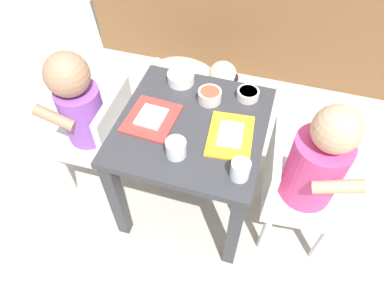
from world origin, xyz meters
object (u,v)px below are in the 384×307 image
object	(u,v)px
dog	(194,75)
cereal_bowl_right_side	(248,94)
seated_child_left	(84,111)
seated_child_right	(312,168)
water_cup_left	(176,149)
dining_table	(192,142)
water_cup_right	(240,171)
food_tray_left	(152,118)
food_tray_right	(230,135)
veggie_bowl_far	(210,96)
cereal_bowl_left_side	(181,78)

from	to	relation	value
dog	cereal_bowl_right_side	distance (m)	0.58
seated_child_left	seated_child_right	xyz separation A→B (m)	(0.81, -0.02, 0.00)
water_cup_left	dining_table	bearing A→B (deg)	86.58
dining_table	seated_child_left	xyz separation A→B (m)	(-0.41, -0.01, 0.05)
water_cup_right	water_cup_left	bearing A→B (deg)	172.99
food_tray_left	dining_table	bearing A→B (deg)	9.13
dining_table	food_tray_right	size ratio (longest dim) A/B	2.42
dog	cereal_bowl_right_side	world-z (taller)	cereal_bowl_right_side
dining_table	water_cup_right	world-z (taller)	water_cup_right
veggie_bowl_far	cereal_bowl_left_side	xyz separation A→B (m)	(-0.13, 0.07, -0.00)
dining_table	food_tray_right	world-z (taller)	food_tray_right
veggie_bowl_far	dining_table	bearing A→B (deg)	-102.31
food_tray_left	cereal_bowl_right_side	bearing A→B (deg)	34.57
seated_child_left	cereal_bowl_right_side	size ratio (longest dim) A/B	8.34
dining_table	seated_child_right	size ratio (longest dim) A/B	0.75
food_tray_right	water_cup_right	size ratio (longest dim) A/B	3.34
food_tray_right	cereal_bowl_left_side	bearing A→B (deg)	138.10
food_tray_left	water_cup_left	size ratio (longest dim) A/B	2.96
cereal_bowl_left_side	veggie_bowl_far	bearing A→B (deg)	-27.45
water_cup_right	cereal_bowl_left_side	bearing A→B (deg)	129.70
food_tray_right	cereal_bowl_left_side	size ratio (longest dim) A/B	2.10
food_tray_right	water_cup_right	xyz separation A→B (m)	(0.06, -0.14, 0.02)
seated_child_left	food_tray_right	size ratio (longest dim) A/B	3.14
food_tray_right	cereal_bowl_right_side	bearing A→B (deg)	85.06
food_tray_right	water_cup_left	world-z (taller)	water_cup_left
water_cup_left	veggie_bowl_far	xyz separation A→B (m)	(0.04, 0.26, -0.00)
water_cup_left	cereal_bowl_right_side	world-z (taller)	water_cup_left
cereal_bowl_left_side	food_tray_left	bearing A→B (deg)	-99.42
dining_table	seated_child_right	world-z (taller)	seated_child_right
seated_child_right	water_cup_right	distance (m)	0.26
water_cup_right	seated_child_right	bearing A→B (deg)	32.12
dining_table	dog	size ratio (longest dim) A/B	1.12
food_tray_right	veggie_bowl_far	size ratio (longest dim) A/B	2.52
food_tray_right	cereal_bowl_right_side	xyz separation A→B (m)	(0.02, 0.20, 0.01)
water_cup_right	dog	bearing A→B (deg)	115.72
water_cup_left	veggie_bowl_far	size ratio (longest dim) A/B	0.78
seated_child_right	cereal_bowl_right_side	bearing A→B (deg)	140.59
seated_child_left	veggie_bowl_far	world-z (taller)	seated_child_left
dog	water_cup_left	xyz separation A→B (m)	(0.15, -0.71, 0.30)
seated_child_left	veggie_bowl_far	size ratio (longest dim) A/B	7.89
veggie_bowl_far	food_tray_left	bearing A→B (deg)	-138.17
seated_child_right	water_cup_left	size ratio (longest dim) A/B	10.43
water_cup_left	cereal_bowl_right_side	size ratio (longest dim) A/B	0.82
food_tray_right	cereal_bowl_left_side	xyz separation A→B (m)	(-0.24, 0.21, 0.01)
water_cup_left	veggie_bowl_far	bearing A→B (deg)	82.38
seated_child_left	food_tray_left	distance (m)	0.28
cereal_bowl_right_side	seated_child_right	bearing A→B (deg)	-39.41
cereal_bowl_right_side	dining_table	bearing A→B (deg)	-130.81
dining_table	dog	bearing A→B (deg)	105.68
dog	veggie_bowl_far	world-z (taller)	veggie_bowl_far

